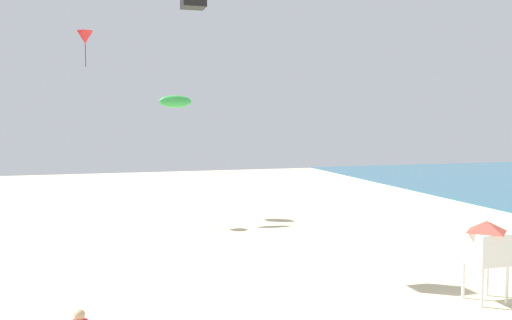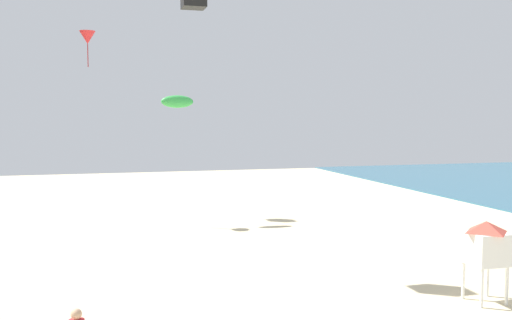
% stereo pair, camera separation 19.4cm
% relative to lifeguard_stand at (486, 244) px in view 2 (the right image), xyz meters
% --- Properties ---
extents(lifeguard_stand, '(1.10, 1.10, 2.55)m').
position_rel_lifeguard_stand_xyz_m(lifeguard_stand, '(0.00, 0.00, 0.00)').
color(lifeguard_stand, white).
rests_on(lifeguard_stand, ground).
extents(kite_red_delta, '(0.87, 0.87, 1.97)m').
position_rel_lifeguard_stand_xyz_m(kite_red_delta, '(-11.92, 18.29, 8.32)').
color(kite_red_delta, red).
extents(kite_green_parafoil_2, '(1.78, 0.49, 0.69)m').
position_rel_lifeguard_stand_xyz_m(kite_green_parafoil_2, '(-7.22, 16.67, 4.79)').
color(kite_green_parafoil_2, green).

